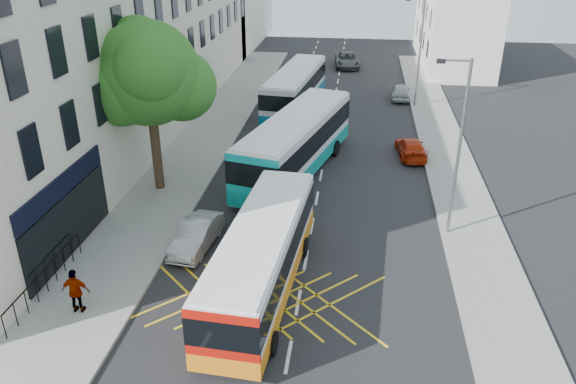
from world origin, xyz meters
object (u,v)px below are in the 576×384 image
(street_tree, at_px, (147,75))
(red_hatchback, at_px, (411,148))
(parked_car_silver, at_px, (197,235))
(distant_car_grey, at_px, (347,60))
(bus_near, at_px, (262,257))
(lamp_near, at_px, (458,141))
(bus_mid, at_px, (296,143))
(lamp_far, at_px, (419,47))
(pedestrian_far, at_px, (76,291))
(distant_car_silver, at_px, (401,91))
(bus_far, at_px, (295,89))

(street_tree, relative_size, red_hatchback, 2.28)
(parked_car_silver, distance_m, distant_car_grey, 35.75)
(street_tree, relative_size, bus_near, 0.84)
(lamp_near, bearing_deg, distant_car_grey, 99.64)
(parked_car_silver, xyz_separation_m, red_hatchback, (10.17, 12.10, -0.06))
(bus_mid, bearing_deg, distant_car_grey, 99.75)
(street_tree, relative_size, lamp_far, 1.10)
(lamp_near, distance_m, parked_car_silver, 12.07)
(lamp_near, relative_size, lamp_far, 1.00)
(lamp_far, relative_size, pedestrian_far, 4.49)
(street_tree, relative_size, bus_mid, 0.71)
(parked_car_silver, bearing_deg, distant_car_silver, 74.26)
(parked_car_silver, relative_size, distant_car_silver, 1.02)
(bus_near, distance_m, distant_car_grey, 38.21)
(parked_car_silver, height_order, pedestrian_far, pedestrian_far)
(bus_mid, height_order, parked_car_silver, bus_mid)
(lamp_near, xyz_separation_m, distant_car_silver, (-0.86, 22.08, -3.98))
(lamp_far, bearing_deg, street_tree, -130.81)
(lamp_far, distance_m, bus_mid, 16.02)
(lamp_far, relative_size, bus_far, 0.71)
(street_tree, xyz_separation_m, distant_car_grey, (9.14, 29.80, -5.60))
(lamp_far, height_order, bus_mid, lamp_far)
(bus_mid, bearing_deg, distant_car_silver, 81.04)
(distant_car_grey, distance_m, distant_car_silver, 11.68)
(bus_far, height_order, pedestrian_far, bus_far)
(pedestrian_far, bearing_deg, lamp_far, -119.71)
(bus_near, height_order, distant_car_silver, bus_near)
(parked_car_silver, distance_m, pedestrian_far, 6.00)
(pedestrian_far, bearing_deg, parked_car_silver, -123.01)
(pedestrian_far, bearing_deg, red_hatchback, -130.11)
(red_hatchback, xyz_separation_m, pedestrian_far, (-13.19, -17.27, 0.48))
(distant_car_silver, bearing_deg, parked_car_silver, 70.72)
(lamp_far, height_order, distant_car_grey, lamp_far)
(red_hatchback, xyz_separation_m, distant_car_silver, (0.06, 12.54, 0.07))
(parked_car_silver, relative_size, distant_car_grey, 0.76)
(bus_far, height_order, distant_car_grey, bus_far)
(lamp_near, distance_m, lamp_far, 20.00)
(bus_mid, distance_m, distant_car_silver, 17.29)
(bus_far, bearing_deg, lamp_near, -56.50)
(parked_car_silver, bearing_deg, pedestrian_far, -113.46)
(bus_near, height_order, bus_far, bus_far)
(street_tree, height_order, distant_car_grey, street_tree)
(red_hatchback, bearing_deg, bus_near, 60.29)
(bus_near, height_order, bus_mid, bus_mid)
(street_tree, xyz_separation_m, bus_near, (7.03, -8.34, -4.76))
(bus_near, relative_size, red_hatchback, 2.71)
(street_tree, xyz_separation_m, lamp_near, (14.71, -2.97, -1.68))
(pedestrian_far, bearing_deg, bus_near, -162.65)
(red_hatchback, relative_size, distant_car_silver, 1.04)
(lamp_near, relative_size, red_hatchback, 2.07)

